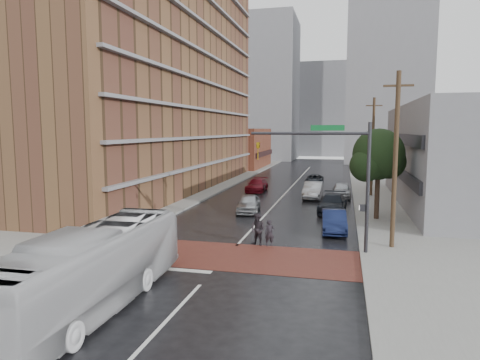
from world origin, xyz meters
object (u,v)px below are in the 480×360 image
at_px(suv_travel, 315,180).
at_px(car_parked_far, 342,190).
at_px(pedestrian_a, 270,233).
at_px(pedestrian_b, 258,230).
at_px(car_parked_near, 334,221).
at_px(car_travel_a, 249,203).
at_px(car_travel_c, 257,185).
at_px(transit_bus, 91,269).
at_px(car_travel_b, 313,190).
at_px(car_parked_mid, 333,203).

height_order(suv_travel, car_parked_far, car_parked_far).
xyz_separation_m(pedestrian_a, pedestrian_b, (-0.71, 0.00, 0.18)).
relative_size(pedestrian_b, car_parked_far, 0.42).
xyz_separation_m(pedestrian_a, car_parked_near, (3.58, 4.46, -0.05)).
bearing_deg(car_travel_a, car_travel_c, 92.42).
bearing_deg(car_travel_a, car_parked_far, 47.03).
bearing_deg(pedestrian_a, suv_travel, 67.59).
height_order(transit_bus, car_travel_a, transit_bus).
height_order(suv_travel, car_parked_near, car_parked_near).
height_order(car_travel_a, car_parked_near, car_travel_a).
bearing_deg(car_travel_c, car_parked_far, -14.05).
bearing_deg(car_travel_b, car_parked_far, 24.71).
height_order(car_travel_b, suv_travel, car_travel_b).
height_order(car_travel_b, car_travel_c, car_travel_b).
bearing_deg(car_parked_mid, pedestrian_b, -106.33).
bearing_deg(car_travel_c, pedestrian_b, -79.00).
bearing_deg(car_travel_b, pedestrian_b, -94.82).
bearing_deg(car_travel_b, suv_travel, 94.25).
bearing_deg(pedestrian_a, car_travel_c, 82.19).
relative_size(car_travel_b, car_parked_mid, 0.94).
distance_m(car_travel_b, suv_travel, 10.69).
bearing_deg(car_travel_a, pedestrian_a, -76.43).
bearing_deg(car_travel_c, suv_travel, 50.82).
xyz_separation_m(transit_bus, car_travel_b, (6.27, 28.76, -0.74)).
bearing_deg(car_parked_far, car_parked_near, -92.07).
height_order(transit_bus, car_travel_b, transit_bus).
height_order(pedestrian_b, car_travel_b, pedestrian_b).
xyz_separation_m(pedestrian_b, car_travel_a, (-2.74, 9.84, -0.21)).
bearing_deg(pedestrian_b, car_travel_b, 108.05).
relative_size(car_travel_a, car_travel_b, 0.88).
relative_size(pedestrian_a, car_travel_b, 0.31).
bearing_deg(car_parked_far, suv_travel, 108.74).
bearing_deg(transit_bus, car_travel_a, 84.64).
xyz_separation_m(car_parked_near, car_parked_mid, (-0.28, 6.92, 0.04)).
relative_size(car_travel_c, car_parked_far, 1.07).
distance_m(car_travel_b, car_travel_c, 7.23).
height_order(pedestrian_a, car_travel_a, pedestrian_a).
bearing_deg(car_travel_a, car_parked_near, -43.19).
xyz_separation_m(car_travel_b, car_parked_far, (2.75, 1.20, -0.04)).
distance_m(car_travel_a, car_parked_near, 8.86).
height_order(pedestrian_b, car_parked_mid, pedestrian_b).
xyz_separation_m(transit_bus, car_parked_mid, (8.35, 21.72, -0.80)).
bearing_deg(car_parked_far, car_parked_mid, -95.24).
xyz_separation_m(pedestrian_b, car_parked_far, (4.68, 19.61, -0.18)).
height_order(car_travel_b, car_parked_far, car_travel_b).
xyz_separation_m(car_travel_c, car_parked_mid, (8.47, -10.43, 0.06)).
xyz_separation_m(pedestrian_a, car_travel_a, (-3.45, 9.84, -0.03)).
relative_size(transit_bus, pedestrian_a, 7.22).
height_order(pedestrian_a, car_parked_near, pedestrian_a).
xyz_separation_m(car_travel_a, car_parked_mid, (6.75, 1.54, 0.02)).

